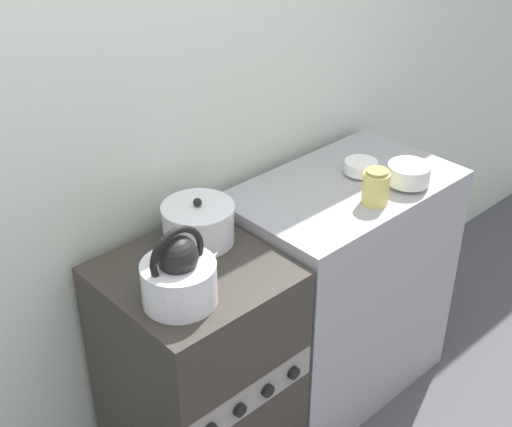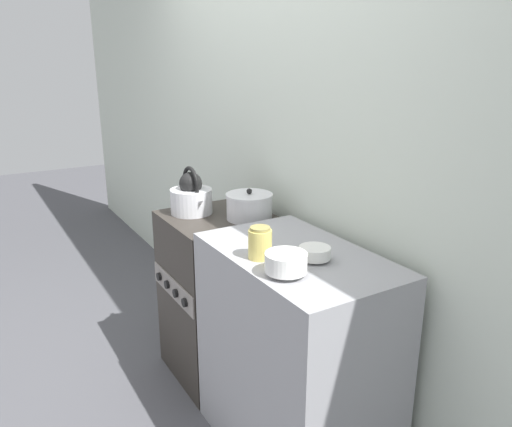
% 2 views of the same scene
% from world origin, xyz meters
% --- Properties ---
extents(ground_plane, '(12.00, 12.00, 0.00)m').
position_xyz_m(ground_plane, '(0.00, 0.00, 0.00)').
color(ground_plane, '#4C4C51').
extents(wall_back, '(7.00, 0.06, 2.50)m').
position_xyz_m(wall_back, '(0.00, 0.59, 1.25)').
color(wall_back, silver).
rests_on(wall_back, ground_plane).
extents(stove, '(0.53, 0.55, 0.90)m').
position_xyz_m(stove, '(0.00, 0.26, 0.45)').
color(stove, '#332D28').
rests_on(stove, ground_plane).
extents(counter, '(0.85, 0.52, 0.94)m').
position_xyz_m(counter, '(0.70, 0.26, 0.47)').
color(counter, '#99999E').
rests_on(counter, ground_plane).
extents(kettle, '(0.27, 0.22, 0.25)m').
position_xyz_m(kettle, '(-0.12, 0.17, 0.99)').
color(kettle, silver).
rests_on(kettle, stove).
extents(cooking_pot, '(0.24, 0.24, 0.16)m').
position_xyz_m(cooking_pot, '(0.12, 0.38, 0.97)').
color(cooking_pot, silver).
rests_on(cooking_pot, stove).
extents(enamel_bowl, '(0.15, 0.15, 0.08)m').
position_xyz_m(enamel_bowl, '(0.85, 0.10, 0.99)').
color(enamel_bowl, white).
rests_on(enamel_bowl, counter).
extents(small_ceramic_bowl, '(0.12, 0.12, 0.05)m').
position_xyz_m(small_ceramic_bowl, '(0.80, 0.27, 0.97)').
color(small_ceramic_bowl, white).
rests_on(small_ceramic_bowl, counter).
extents(storage_jar, '(0.09, 0.09, 0.13)m').
position_xyz_m(storage_jar, '(0.67, 0.10, 1.00)').
color(storage_jar, '#E0CC66').
rests_on(storage_jar, counter).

